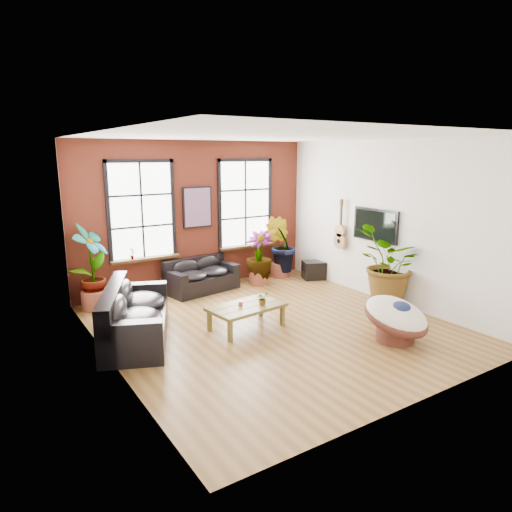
{
  "coord_description": "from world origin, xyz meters",
  "views": [
    {
      "loc": [
        -4.67,
        -6.67,
        3.2
      ],
      "look_at": [
        0.0,
        0.6,
        1.25
      ],
      "focal_mm": 32.0,
      "sensor_mm": 36.0,
      "label": 1
    }
  ],
  "objects_px": {
    "sofa_left": "(133,316)",
    "papasan_chair": "(396,317)",
    "sofa_back": "(201,276)",
    "coffee_table": "(246,308)"
  },
  "relations": [
    {
      "from": "sofa_left",
      "to": "papasan_chair",
      "type": "xyz_separation_m",
      "value": [
        3.8,
        -2.56,
        0.0
      ]
    },
    {
      "from": "papasan_chair",
      "to": "sofa_back",
      "type": "bearing_deg",
      "value": 93.16
    },
    {
      "from": "sofa_back",
      "to": "papasan_chair",
      "type": "xyz_separation_m",
      "value": [
        1.52,
        -4.55,
        0.08
      ]
    },
    {
      "from": "sofa_back",
      "to": "sofa_left",
      "type": "relative_size",
      "value": 0.7
    },
    {
      "from": "coffee_table",
      "to": "papasan_chair",
      "type": "bearing_deg",
      "value": -52.61
    },
    {
      "from": "sofa_left",
      "to": "papasan_chair",
      "type": "bearing_deg",
      "value": -100.68
    },
    {
      "from": "sofa_back",
      "to": "coffee_table",
      "type": "relative_size",
      "value": 1.22
    },
    {
      "from": "sofa_back",
      "to": "coffee_table",
      "type": "height_order",
      "value": "sofa_back"
    },
    {
      "from": "coffee_table",
      "to": "papasan_chair",
      "type": "xyz_separation_m",
      "value": [
        1.87,
        -1.91,
        0.04
      ]
    },
    {
      "from": "sofa_left",
      "to": "papasan_chair",
      "type": "distance_m",
      "value": 4.58
    }
  ]
}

